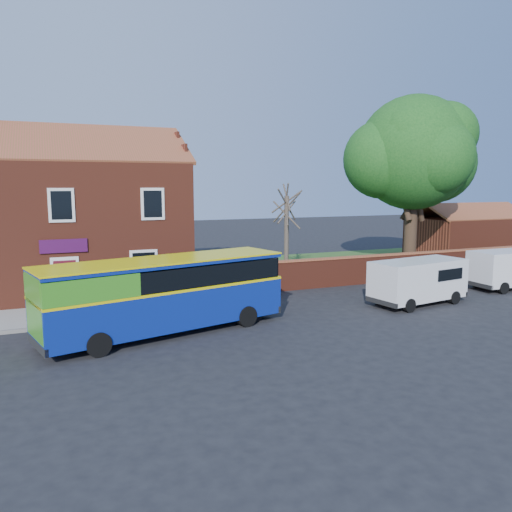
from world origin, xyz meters
name	(u,v)px	position (x,y,z in m)	size (l,w,h in m)	color
ground	(277,335)	(0.00, 0.00, 0.00)	(120.00, 120.00, 0.00)	black
pavement	(68,315)	(-7.00, 5.75, 0.06)	(18.00, 3.50, 0.12)	gray
kerb	(70,326)	(-7.00, 4.00, 0.07)	(18.00, 0.15, 0.14)	slate
grass_strip	(367,263)	(13.00, 13.00, 0.02)	(26.00, 12.00, 0.04)	#426B28
shop_building	(61,225)	(-7.02, 11.50, 3.41)	(12.30, 8.13, 10.50)	maroon
boundary_wall	(427,265)	(13.00, 7.00, 0.81)	(22.00, 0.38, 1.60)	maroon
outbuilding	(466,236)	(22.00, 13.00, 1.61)	(8.20, 5.06, 4.17)	maroon
bus	(158,292)	(-3.97, 1.76, 1.59)	(9.47, 4.51, 2.80)	navy
van_near	(418,280)	(8.09, 1.96, 1.15)	(4.91, 2.55, 2.05)	silver
van_far	(512,267)	(15.12, 2.91, 1.14)	(4.68, 2.01, 2.05)	silver
large_tree	(413,157)	(14.17, 10.09, 7.27)	(9.10, 7.20, 11.10)	black
bare_tree	(286,232)	(5.48, 10.56, 2.72)	(1.99, 2.37, 5.30)	#4C4238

